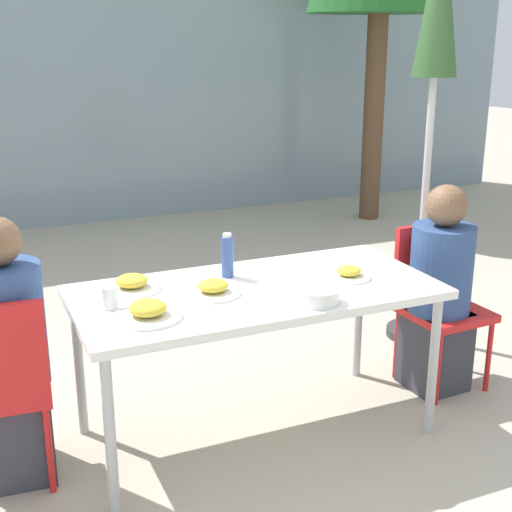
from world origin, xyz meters
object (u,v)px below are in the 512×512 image
(closed_umbrella, at_px, (436,39))
(bottle, at_px, (227,256))
(chair_right, at_px, (436,293))
(person_right, at_px, (439,295))
(person_left, at_px, (10,360))
(drinking_cup, at_px, (110,298))
(salad_bowl, at_px, (318,295))

(closed_umbrella, bearing_deg, bottle, -162.55)
(chair_right, height_order, person_right, person_right)
(chair_right, distance_m, closed_umbrella, 1.42)
(person_left, distance_m, drinking_cup, 0.48)
(bottle, distance_m, salad_bowl, 0.52)
(bottle, height_order, salad_bowl, bottle)
(chair_right, distance_m, person_right, 0.10)
(closed_umbrella, height_order, salad_bowl, closed_umbrella)
(closed_umbrella, xyz_separation_m, salad_bowl, (-1.21, -0.92, -1.02))
(closed_umbrella, bearing_deg, drinking_cup, -162.69)
(chair_right, bearing_deg, person_left, -1.73)
(bottle, height_order, drinking_cup, bottle)
(person_right, height_order, closed_umbrella, closed_umbrella)
(person_right, distance_m, drinking_cup, 1.73)
(chair_right, relative_size, bottle, 4.07)
(person_right, xyz_separation_m, closed_umbrella, (0.31, 0.59, 1.27))
(bottle, bearing_deg, person_left, -174.17)
(person_left, distance_m, closed_umbrella, 2.80)
(person_right, bearing_deg, person_left, -3.93)
(bottle, xyz_separation_m, drinking_cup, (-0.59, -0.18, -0.05))
(person_left, bearing_deg, person_right, 3.92)
(closed_umbrella, distance_m, drinking_cup, 2.35)
(drinking_cup, bearing_deg, bottle, 16.98)
(bottle, bearing_deg, salad_bowl, -64.06)
(salad_bowl, bearing_deg, bottle, 115.94)
(person_left, distance_m, bottle, 1.05)
(bottle, bearing_deg, closed_umbrella, 17.45)
(chair_right, bearing_deg, drinking_cup, 1.07)
(chair_right, bearing_deg, bottle, -5.77)
(chair_right, bearing_deg, salad_bowl, 20.44)
(person_left, bearing_deg, bottle, 10.82)
(salad_bowl, bearing_deg, drinking_cup, 160.79)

